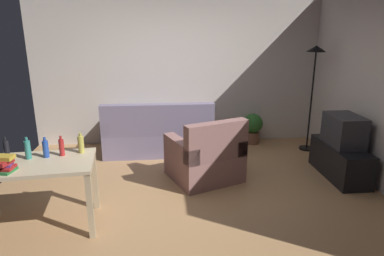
{
  "coord_description": "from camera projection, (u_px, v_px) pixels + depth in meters",
  "views": [
    {
      "loc": [
        -0.31,
        -4.1,
        2.13
      ],
      "look_at": [
        0.1,
        0.5,
        0.75
      ],
      "focal_mm": 32.26,
      "sensor_mm": 36.0,
      "label": 1
    }
  ],
  "objects": [
    {
      "name": "tv",
      "position": [
        344.0,
        130.0,
        4.88
      ],
      "size": [
        0.41,
        0.6,
        0.44
      ],
      "rotation": [
        0.0,
        0.0,
        1.57
      ],
      "color": "#2D2D33",
      "rests_on": "tv_stand"
    },
    {
      "name": "potted_plant",
      "position": [
        253.0,
        126.0,
        6.38
      ],
      "size": [
        0.36,
        0.36,
        0.57
      ],
      "color": "brown",
      "rests_on": "ground_plane"
    },
    {
      "name": "armchair",
      "position": [
        206.0,
        158.0,
        4.88
      ],
      "size": [
        1.15,
        1.11,
        0.92
      ],
      "rotation": [
        0.0,
        0.0,
        3.52
      ],
      "color": "#996B66",
      "rests_on": "ground_plane"
    },
    {
      "name": "tv_stand",
      "position": [
        340.0,
        161.0,
        5.01
      ],
      "size": [
        0.44,
        1.1,
        0.48
      ],
      "rotation": [
        0.0,
        0.0,
        1.57
      ],
      "color": "black",
      "rests_on": "ground_plane"
    },
    {
      "name": "desk",
      "position": [
        35.0,
        172.0,
        3.62
      ],
      "size": [
        1.26,
        0.82,
        0.76
      ],
      "rotation": [
        0.0,
        0.0,
        0.1
      ],
      "color": "#C6B28E",
      "rests_on": "ground_plane"
    },
    {
      "name": "bottle_squat",
      "position": [
        81.0,
        144.0,
        3.84
      ],
      "size": [
        0.07,
        0.07,
        0.23
      ],
      "color": "#BCB24C",
      "rests_on": "desk"
    },
    {
      "name": "ground_plane",
      "position": [
        188.0,
        194.0,
        4.55
      ],
      "size": [
        5.2,
        4.4,
        0.02
      ],
      "primitive_type": "cube",
      "color": "tan"
    },
    {
      "name": "bottle_blue",
      "position": [
        46.0,
        149.0,
        3.7
      ],
      "size": [
        0.06,
        0.06,
        0.23
      ],
      "color": "#2347A3",
      "rests_on": "desk"
    },
    {
      "name": "bottle_tall",
      "position": [
        28.0,
        149.0,
        3.65
      ],
      "size": [
        0.06,
        0.06,
        0.24
      ],
      "color": "teal",
      "rests_on": "desk"
    },
    {
      "name": "couch",
      "position": [
        159.0,
        135.0,
        5.94
      ],
      "size": [
        1.83,
        0.84,
        0.92
      ],
      "rotation": [
        0.0,
        0.0,
        3.14
      ],
      "color": "gray",
      "rests_on": "ground_plane"
    },
    {
      "name": "bottle_dark",
      "position": [
        7.0,
        150.0,
        3.6
      ],
      "size": [
        0.05,
        0.05,
        0.26
      ],
      "color": "black",
      "rests_on": "desk"
    },
    {
      "name": "book_stack",
      "position": [
        1.0,
        164.0,
        3.35
      ],
      "size": [
        0.29,
        0.23,
        0.16
      ],
      "color": "#236B33",
      "rests_on": "desk"
    },
    {
      "name": "bottle_red",
      "position": [
        62.0,
        147.0,
        3.75
      ],
      "size": [
        0.05,
        0.05,
        0.22
      ],
      "color": "#AD2323",
      "rests_on": "desk"
    },
    {
      "name": "wall_rear",
      "position": [
        178.0,
        70.0,
        6.26
      ],
      "size": [
        5.2,
        0.1,
        2.7
      ],
      "primitive_type": "cube",
      "color": "silver",
      "rests_on": "ground_plane"
    },
    {
      "name": "torchiere_lamp",
      "position": [
        314.0,
        70.0,
        5.77
      ],
      "size": [
        0.32,
        0.32,
        1.81
      ],
      "color": "black",
      "rests_on": "ground_plane"
    }
  ]
}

